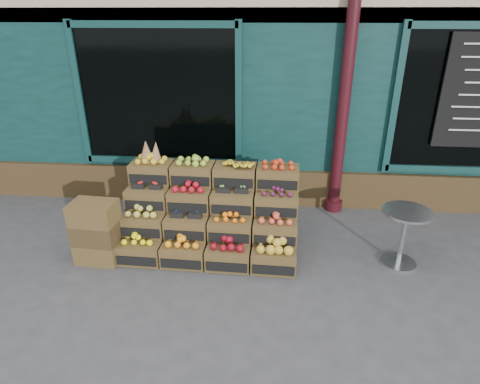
{
  "coord_description": "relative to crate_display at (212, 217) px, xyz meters",
  "views": [
    {
      "loc": [
        0.22,
        -3.92,
        2.93
      ],
      "look_at": [
        -0.2,
        0.7,
        0.85
      ],
      "focal_mm": 30.0,
      "sensor_mm": 36.0,
      "label": 1
    }
  ],
  "objects": [
    {
      "name": "shopkeeper",
      "position": [
        -0.6,
        1.99,
        0.5
      ],
      "size": [
        0.8,
        0.66,
        1.87
      ],
      "primitive_type": "imported",
      "rotation": [
        0.0,
        0.0,
        2.78
      ],
      "color": "#1E6B3A",
      "rests_on": "ground"
    },
    {
      "name": "ground",
      "position": [
        0.59,
        -0.77,
        -0.43
      ],
      "size": [
        60.0,
        60.0,
        0.0
      ],
      "primitive_type": "plane",
      "color": "#3E3E40",
      "rests_on": "ground"
    },
    {
      "name": "crate_display",
      "position": [
        0.0,
        0.0,
        0.0
      ],
      "size": [
        2.27,
        1.14,
        1.41
      ],
      "rotation": [
        0.0,
        0.0,
        -0.02
      ],
      "color": "brown",
      "rests_on": "ground"
    },
    {
      "name": "spare_crates",
      "position": [
        -1.39,
        -0.48,
        -0.03
      ],
      "size": [
        0.57,
        0.41,
        0.82
      ],
      "rotation": [
        0.0,
        0.0,
        -0.06
      ],
      "color": "brown",
      "rests_on": "ground"
    },
    {
      "name": "bistro_table",
      "position": [
        2.43,
        -0.22,
        0.03
      ],
      "size": [
        0.6,
        0.6,
        0.75
      ],
      "rotation": [
        0.0,
        0.0,
        0.03
      ],
      "color": "#B7B8BE",
      "rests_on": "ground"
    },
    {
      "name": "shop_facade",
      "position": [
        0.59,
        4.34,
        1.96
      ],
      "size": [
        12.0,
        6.24,
        4.8
      ],
      "color": "#0E3230",
      "rests_on": "ground"
    }
  ]
}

